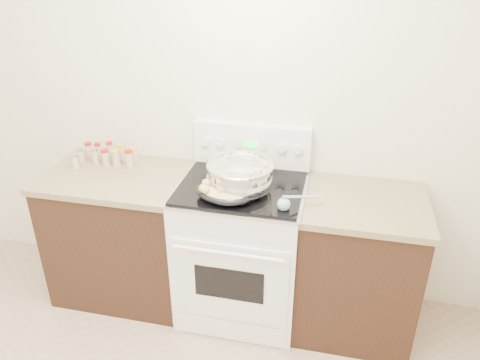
# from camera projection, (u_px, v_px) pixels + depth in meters

# --- Properties ---
(room_shell) EXTENTS (4.10, 3.60, 2.75)m
(room_shell) POSITION_uv_depth(u_px,v_px,m) (11.00, 161.00, 1.32)
(room_shell) COLOR silver
(room_shell) RESTS_ON ground
(counter_left) EXTENTS (0.93, 0.67, 0.92)m
(counter_left) POSITION_uv_depth(u_px,v_px,m) (125.00, 234.00, 3.22)
(counter_left) COLOR black
(counter_left) RESTS_ON ground
(counter_right) EXTENTS (0.73, 0.67, 0.92)m
(counter_right) POSITION_uv_depth(u_px,v_px,m) (356.00, 264.00, 2.91)
(counter_right) COLOR black
(counter_right) RESTS_ON ground
(kitchen_range) EXTENTS (0.78, 0.73, 1.22)m
(kitchen_range) POSITION_uv_depth(u_px,v_px,m) (242.00, 246.00, 3.04)
(kitchen_range) COLOR white
(kitchen_range) RESTS_ON ground
(mixing_bowl) EXTENTS (0.50, 0.50, 0.23)m
(mixing_bowl) POSITION_uv_depth(u_px,v_px,m) (240.00, 178.00, 2.71)
(mixing_bowl) COLOR silver
(mixing_bowl) RESTS_ON kitchen_range
(roasting_pan) EXTENTS (0.39, 0.31, 0.12)m
(roasting_pan) POSITION_uv_depth(u_px,v_px,m) (223.00, 192.00, 2.65)
(roasting_pan) COLOR black
(roasting_pan) RESTS_ON kitchen_range
(baking_sheet) EXTENTS (0.45, 0.36, 0.06)m
(baking_sheet) POSITION_uv_depth(u_px,v_px,m) (239.00, 168.00, 3.00)
(baking_sheet) COLOR black
(baking_sheet) RESTS_ON kitchen_range
(wooden_spoon) EXTENTS (0.08, 0.25, 0.04)m
(wooden_spoon) POSITION_uv_depth(u_px,v_px,m) (238.00, 197.00, 2.66)
(wooden_spoon) COLOR #9E8148
(wooden_spoon) RESTS_ON kitchen_range
(blue_ladle) EXTENTS (0.23, 0.18, 0.09)m
(blue_ladle) POSITION_uv_depth(u_px,v_px,m) (286.00, 203.00, 2.56)
(blue_ladle) COLOR #7EA9BC
(blue_ladle) RESTS_ON kitchen_range
(spice_jars) EXTENTS (0.40, 0.23, 0.13)m
(spice_jars) POSITION_uv_depth(u_px,v_px,m) (107.00, 155.00, 3.13)
(spice_jars) COLOR #BFB28C
(spice_jars) RESTS_ON counter_left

